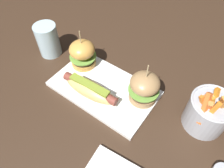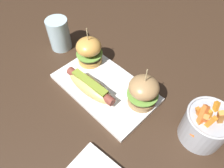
{
  "view_description": "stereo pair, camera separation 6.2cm",
  "coord_description": "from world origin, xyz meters",
  "px_view_note": "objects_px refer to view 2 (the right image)",
  "views": [
    {
      "loc": [
        0.26,
        -0.32,
        0.54
      ],
      "look_at": [
        0.03,
        0.0,
        0.05
      ],
      "focal_mm": 33.41,
      "sensor_mm": 36.0,
      "label": 1
    },
    {
      "loc": [
        0.31,
        -0.27,
        0.54
      ],
      "look_at": [
        0.03,
        0.0,
        0.05
      ],
      "focal_mm": 33.41,
      "sensor_mm": 36.0,
      "label": 2
    }
  ],
  "objects_px": {
    "hot_dog": "(90,86)",
    "fries_bucket": "(205,126)",
    "slider_left": "(89,51)",
    "water_glass": "(59,34)",
    "platter_main": "(105,87)",
    "slider_right": "(143,92)"
  },
  "relations": [
    {
      "from": "slider_left",
      "to": "water_glass",
      "type": "xyz_separation_m",
      "value": [
        -0.15,
        -0.02,
        -0.0
      ]
    },
    {
      "from": "hot_dog",
      "to": "slider_left",
      "type": "relative_size",
      "value": 1.36
    },
    {
      "from": "hot_dog",
      "to": "slider_right",
      "type": "xyz_separation_m",
      "value": [
        0.14,
        0.08,
        0.02
      ]
    },
    {
      "from": "slider_right",
      "to": "water_glass",
      "type": "distance_m",
      "value": 0.39
    },
    {
      "from": "slider_right",
      "to": "water_glass",
      "type": "bearing_deg",
      "value": -178.09
    },
    {
      "from": "platter_main",
      "to": "water_glass",
      "type": "bearing_deg",
      "value": 174.61
    },
    {
      "from": "water_glass",
      "to": "platter_main",
      "type": "bearing_deg",
      "value": -5.39
    },
    {
      "from": "slider_right",
      "to": "fries_bucket",
      "type": "distance_m",
      "value": 0.18
    },
    {
      "from": "platter_main",
      "to": "slider_right",
      "type": "distance_m",
      "value": 0.14
    },
    {
      "from": "platter_main",
      "to": "slider_right",
      "type": "height_order",
      "value": "slider_right"
    },
    {
      "from": "hot_dog",
      "to": "fries_bucket",
      "type": "height_order",
      "value": "fries_bucket"
    },
    {
      "from": "platter_main",
      "to": "slider_left",
      "type": "bearing_deg",
      "value": 160.33
    },
    {
      "from": "fries_bucket",
      "to": "slider_right",
      "type": "bearing_deg",
      "value": -169.46
    },
    {
      "from": "platter_main",
      "to": "water_glass",
      "type": "relative_size",
      "value": 2.8
    },
    {
      "from": "hot_dog",
      "to": "fries_bucket",
      "type": "distance_m",
      "value": 0.34
    },
    {
      "from": "slider_left",
      "to": "water_glass",
      "type": "height_order",
      "value": "slider_left"
    },
    {
      "from": "hot_dog",
      "to": "fries_bucket",
      "type": "relative_size",
      "value": 1.28
    },
    {
      "from": "slider_left",
      "to": "water_glass",
      "type": "relative_size",
      "value": 1.17
    },
    {
      "from": "platter_main",
      "to": "slider_left",
      "type": "xyz_separation_m",
      "value": [
        -0.12,
        0.04,
        0.05
      ]
    },
    {
      "from": "platter_main",
      "to": "slider_left",
      "type": "distance_m",
      "value": 0.14
    },
    {
      "from": "platter_main",
      "to": "slider_right",
      "type": "relative_size",
      "value": 2.34
    },
    {
      "from": "fries_bucket",
      "to": "water_glass",
      "type": "distance_m",
      "value": 0.57
    }
  ]
}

